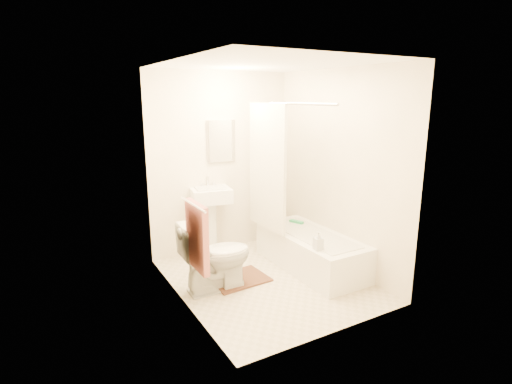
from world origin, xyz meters
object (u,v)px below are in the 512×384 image
sink (211,218)px  bathtub (311,251)px  bath_mat (239,279)px  soap_bottle (318,241)px  toilet (216,256)px

sink → bathtub: (0.89, -1.01, -0.28)m
sink → bath_mat: 1.02m
bath_mat → soap_bottle: bearing=-38.6°
toilet → soap_bottle: (1.01, -0.49, 0.15)m
toilet → soap_bottle: 1.13m
sink → bathtub: 1.38m
sink → bathtub: sink is taller
bath_mat → soap_bottle: 1.04m
sink → bath_mat: size_ratio=1.53×
toilet → soap_bottle: toilet is taller
toilet → sink: (0.36, 0.96, 0.11)m
bathtub → bath_mat: bathtub is taller
bath_mat → soap_bottle: soap_bottle is taller
toilet → bathtub: bearing=-90.4°
bath_mat → bathtub: bearing=-7.0°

